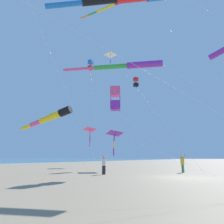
% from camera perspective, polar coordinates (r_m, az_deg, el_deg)
% --- Properties ---
extents(ground_plane, '(600.00, 600.00, 0.00)m').
position_cam_1_polar(ground_plane, '(16.56, 18.57, -16.77)').
color(ground_plane, gray).
extents(person_adult_flyer, '(0.46, 0.57, 1.72)m').
position_cam_1_polar(person_adult_flyer, '(18.45, -2.25, -13.97)').
color(person_adult_flyer, '#232328').
rests_on(person_adult_flyer, ground_plane).
extents(person_child_green_jacket, '(0.46, 0.57, 1.76)m').
position_cam_1_polar(person_child_green_jacket, '(21.95, 18.89, -13.04)').
color(person_child_green_jacket, '#3D7F51').
rests_on(person_child_green_jacket, ground_plane).
extents(kite_delta_striped_overhead, '(13.29, 6.26, 17.29)m').
position_cam_1_polar(kite_delta_striped_overhead, '(33.12, -0.39, 15.41)').
color(kite_delta_striped_overhead, white).
rests_on(kite_delta_striped_overhead, ground_plane).
extents(kite_delta_long_streamer_left, '(11.39, 3.14, 4.67)m').
position_cam_1_polar(kite_delta_long_streamer_left, '(24.52, 0.81, -5.96)').
color(kite_delta_long_streamer_left, purple).
rests_on(kite_delta_long_streamer_left, ground_plane).
extents(kite_windsock_blue_topmost, '(15.25, 2.28, 8.18)m').
position_cam_1_polar(kite_windsock_blue_topmost, '(15.33, 3.89, 12.64)').
color(kite_windsock_blue_topmost, purple).
rests_on(kite_windsock_blue_topmost, ground_plane).
extents(kite_box_black_fish_shape, '(4.70, 9.01, 7.66)m').
position_cam_1_polar(kite_box_black_fish_shape, '(18.51, 0.94, 3.72)').
color(kite_box_black_fish_shape, '#EF4C93').
rests_on(kite_box_black_fish_shape, ground_plane).
extents(kite_box_yellow_midlevel, '(9.17, 7.82, 14.99)m').
position_cam_1_polar(kite_box_yellow_midlevel, '(36.15, 6.61, 8.20)').
color(kite_box_yellow_midlevel, red).
rests_on(kite_box_yellow_midlevel, ground_plane).
extents(kite_box_teal_far_right, '(5.07, 5.36, 12.73)m').
position_cam_1_polar(kite_box_teal_far_right, '(25.11, -5.97, 12.77)').
color(kite_box_teal_far_right, blue).
rests_on(kite_box_teal_far_right, ground_plane).
extents(kite_windsock_purple_drifting, '(8.80, 1.61, 7.02)m').
position_cam_1_polar(kite_windsock_purple_drifting, '(24.10, -16.17, -1.20)').
color(kite_windsock_purple_drifting, black).
rests_on(kite_windsock_purple_drifting, ground_plane).
extents(kite_delta_small_distant, '(13.91, 7.84, 6.41)m').
position_cam_1_polar(kite_delta_small_distant, '(34.12, -6.10, -4.84)').
color(kite_delta_small_distant, '#EF4C93').
rests_on(kite_delta_small_distant, ground_plane).
extents(kite_windsock_magenta_far_left, '(17.62, 4.47, 18.13)m').
position_cam_1_polar(kite_windsock_magenta_far_left, '(25.08, 0.51, 27.54)').
color(kite_windsock_magenta_far_left, green).
rests_on(kite_windsock_magenta_far_left, ground_plane).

